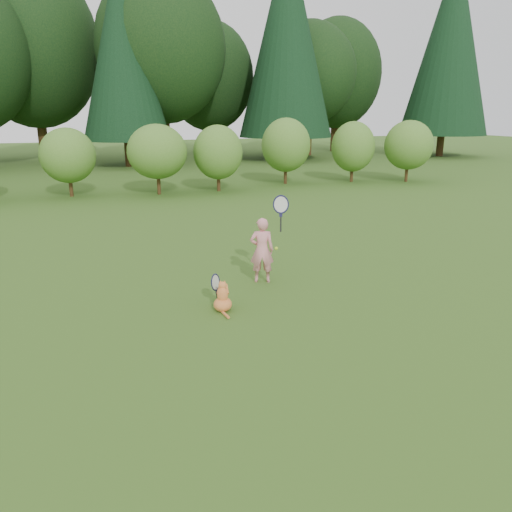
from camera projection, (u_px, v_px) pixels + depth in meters
name	position (u px, v px, depth m)	size (l,w,h in m)	color
ground	(261.00, 311.00, 8.10)	(100.00, 100.00, 0.00)	#305819
shrub_row	(145.00, 157.00, 19.45)	(28.00, 3.00, 2.80)	#467725
woodland_backdrop	(113.00, 26.00, 26.77)	(48.00, 10.00, 15.00)	black
child	(262.00, 249.00, 9.34)	(0.75, 0.52, 1.85)	pink
cat	(222.00, 295.00, 8.09)	(0.49, 0.72, 0.70)	#D16428
tennis_ball	(276.00, 248.00, 9.18)	(0.06, 0.06, 0.06)	#B0D719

